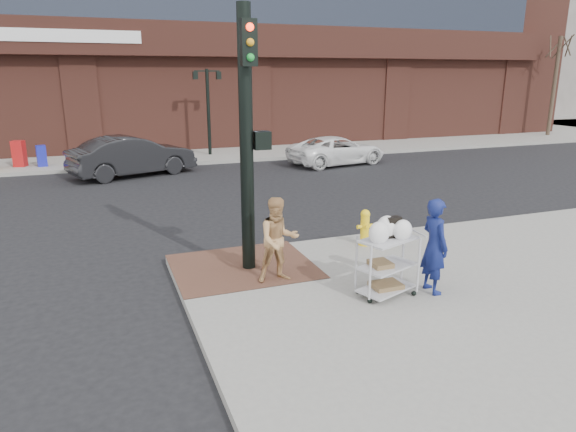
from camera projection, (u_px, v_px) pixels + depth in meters
name	position (u px, v px, depth m)	size (l,w,h in m)	color
ground	(286.00, 286.00, 9.85)	(220.00, 220.00, 0.00)	black
sidewalk_far	(293.00, 121.00, 42.93)	(65.00, 36.00, 0.15)	gray
brick_curb_ramp	(243.00, 266.00, 10.42)	(2.80, 2.40, 0.01)	#503025
filler_block	(511.00, 25.00, 55.26)	(14.00, 20.00, 18.00)	slate
bare_tree_a	(561.00, 34.00, 31.18)	(1.80, 1.80, 7.20)	#382B21
lamp_post	(208.00, 102.00, 24.26)	(1.32, 0.22, 4.00)	black
traffic_signal_pole	(248.00, 134.00, 9.63)	(0.61, 0.51, 5.00)	black
woman_blue	(434.00, 246.00, 9.01)	(0.63, 0.41, 1.72)	navy
pedestrian_tan	(278.00, 240.00, 9.49)	(0.78, 0.61, 1.61)	tan
sedan_dark	(133.00, 156.00, 20.25)	(1.68, 4.83, 1.59)	black
minivan_white	(337.00, 150.00, 22.87)	(2.08, 4.50, 1.25)	white
utility_cart	(387.00, 261.00, 8.91)	(1.15, 0.88, 1.41)	#AEAEB3
fire_hydrant	(365.00, 227.00, 11.63)	(0.39, 0.27, 0.83)	yellow
newsbox_red	(19.00, 154.00, 21.51)	(0.46, 0.41, 1.09)	#AF1415
newsbox_blue	(42.00, 156.00, 21.57)	(0.37, 0.34, 0.88)	#191FA8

